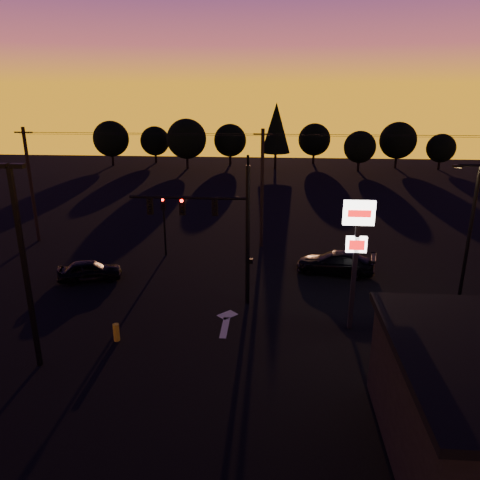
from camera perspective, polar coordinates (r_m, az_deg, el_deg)
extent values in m
plane|color=black|center=(24.04, -3.33, -11.73)|extent=(120.00, 120.00, 0.00)
cube|color=beige|center=(24.84, -1.86, -10.61)|extent=(0.35, 2.20, 0.01)
cube|color=beige|center=(26.07, -1.54, -9.11)|extent=(1.20, 1.20, 0.01)
cylinder|color=black|center=(25.90, 0.94, 0.32)|extent=(0.24, 0.24, 8.00)
cylinder|color=black|center=(24.90, 0.99, 9.53)|extent=(0.14, 0.52, 0.76)
cylinder|color=black|center=(25.68, -6.32, 5.15)|extent=(6.50, 0.16, 0.16)
cube|color=black|center=(25.58, -3.08, 4.03)|extent=(0.32, 0.22, 0.95)
sphere|color=black|center=(25.37, -3.13, 4.72)|extent=(0.18, 0.18, 0.18)
sphere|color=black|center=(25.44, -3.12, 4.06)|extent=(0.18, 0.18, 0.18)
sphere|color=black|center=(25.52, -3.10, 3.41)|extent=(0.18, 0.18, 0.18)
cube|color=black|center=(25.86, -7.05, 4.08)|extent=(0.32, 0.22, 0.95)
sphere|color=#FF0705|center=(25.66, -7.13, 4.76)|extent=(0.18, 0.18, 0.18)
sphere|color=black|center=(25.73, -7.11, 4.11)|extent=(0.18, 0.18, 0.18)
sphere|color=black|center=(25.81, -7.08, 3.47)|extent=(0.18, 0.18, 0.18)
cube|color=black|center=(26.27, -10.91, 4.11)|extent=(0.32, 0.22, 0.95)
sphere|color=black|center=(26.07, -11.03, 4.78)|extent=(0.18, 0.18, 0.18)
sphere|color=black|center=(26.14, -10.99, 4.14)|extent=(0.18, 0.18, 0.18)
sphere|color=black|center=(26.21, -10.95, 3.51)|extent=(0.18, 0.18, 0.18)
cube|color=black|center=(26.36, 1.32, -2.58)|extent=(0.22, 0.18, 0.28)
cylinder|color=black|center=(34.59, -9.16, 0.99)|extent=(0.14, 0.14, 3.60)
cube|color=black|center=(34.02, -9.34, 4.37)|extent=(0.30, 0.20, 0.90)
sphere|color=#FF0705|center=(33.83, -9.41, 4.84)|extent=(0.18, 0.18, 0.18)
sphere|color=black|center=(33.90, -9.39, 4.38)|extent=(0.18, 0.18, 0.18)
sphere|color=black|center=(33.96, -9.37, 3.92)|extent=(0.18, 0.18, 0.18)
cube|color=black|center=(21.78, -24.66, -3.69)|extent=(0.18, 0.18, 9.00)
cube|color=black|center=(20.80, -27.20, 8.07)|extent=(0.55, 0.30, 0.18)
cube|color=black|center=(20.45, -25.50, 8.16)|extent=(0.55, 0.30, 0.18)
cube|color=black|center=(24.14, 13.75, -3.66)|extent=(0.22, 0.22, 6.40)
cube|color=white|center=(23.20, 14.31, 3.22)|extent=(1.50, 0.25, 1.20)
cube|color=red|center=(23.07, 14.37, 3.13)|extent=(1.10, 0.02, 0.35)
cube|color=white|center=(23.66, 14.00, -0.52)|extent=(1.00, 0.22, 0.80)
cube|color=red|center=(23.54, 14.05, -0.62)|extent=(0.75, 0.02, 0.50)
cylinder|color=black|center=(29.47, 26.18, 0.64)|extent=(0.20, 0.20, 8.00)
cylinder|color=black|center=(28.41, 26.17, 8.17)|extent=(1.20, 0.14, 0.14)
cube|color=black|center=(28.20, 25.02, 8.16)|extent=(0.50, 0.22, 0.14)
plane|color=#FFB759|center=(28.21, 24.99, 8.00)|extent=(0.35, 0.35, 0.00)
cylinder|color=black|center=(40.11, -24.11, 6.03)|extent=(0.26, 0.26, 9.00)
cube|color=black|center=(39.53, -24.90, 11.82)|extent=(1.40, 0.10, 0.10)
cylinder|color=black|center=(35.40, 2.70, 6.15)|extent=(0.26, 0.26, 9.00)
cube|color=black|center=(34.74, 2.81, 12.76)|extent=(1.40, 0.10, 0.10)
cylinder|color=black|center=(35.54, -12.24, 12.43)|extent=(18.00, 0.02, 0.02)
cylinder|color=black|center=(36.11, -11.98, 12.62)|extent=(18.00, 0.02, 0.02)
cylinder|color=black|center=(36.69, -11.72, 12.64)|extent=(18.00, 0.02, 0.02)
cylinder|color=black|center=(35.09, 17.97, 11.88)|extent=(18.00, 0.02, 0.02)
cylinder|color=black|center=(35.67, 17.75, 12.08)|extent=(18.00, 0.02, 0.02)
cylinder|color=black|center=(36.25, 17.54, 12.11)|extent=(18.00, 0.02, 0.02)
cube|color=black|center=(21.07, 21.02, -13.39)|extent=(2.20, 0.05, 1.60)
cylinder|color=gold|center=(24.27, -14.84, -10.83)|extent=(0.30, 0.30, 0.91)
cylinder|color=black|center=(75.66, -15.24, 9.37)|extent=(0.36, 0.36, 1.62)
sphere|color=black|center=(75.25, -15.45, 11.81)|extent=(5.36, 5.36, 5.36)
cylinder|color=black|center=(76.79, -10.21, 9.76)|extent=(0.36, 0.36, 1.38)
sphere|color=black|center=(76.43, -10.33, 11.79)|extent=(4.54, 4.54, 4.54)
cylinder|color=black|center=(70.65, -6.43, 9.34)|extent=(0.36, 0.36, 1.75)
sphere|color=black|center=(70.18, -6.53, 12.16)|extent=(5.77, 5.78, 5.78)
cylinder|color=black|center=(73.76, -1.20, 9.74)|extent=(0.36, 0.36, 1.50)
sphere|color=black|center=(73.36, -1.22, 12.05)|extent=(4.95, 4.95, 4.95)
cylinder|color=black|center=(70.41, 4.32, 9.62)|extent=(0.36, 0.36, 2.38)
cone|color=black|center=(69.83, 4.42, 13.48)|extent=(4.18, 4.18, 7.12)
cylinder|color=black|center=(75.66, 8.94, 9.75)|extent=(0.36, 0.36, 1.50)
sphere|color=black|center=(75.27, 9.05, 12.00)|extent=(4.95, 4.95, 4.95)
cylinder|color=black|center=(70.55, 14.22, 8.72)|extent=(0.36, 0.36, 1.38)
sphere|color=black|center=(70.15, 14.40, 10.93)|extent=(4.54, 4.54, 4.54)
cylinder|color=black|center=(74.67, 18.44, 8.96)|extent=(0.36, 0.36, 1.62)
sphere|color=black|center=(74.25, 18.70, 11.43)|extent=(5.36, 5.36, 5.36)
cylinder|color=black|center=(75.44, 23.07, 8.38)|extent=(0.36, 0.36, 1.25)
sphere|color=black|center=(75.10, 23.31, 10.25)|extent=(4.12, 4.12, 4.12)
imported|color=black|center=(31.65, -17.84, -3.55)|extent=(4.27, 2.71, 1.35)
imported|color=black|center=(31.85, 11.56, -2.72)|extent=(5.46, 3.10, 1.49)
imported|color=black|center=(23.60, 25.33, -12.24)|extent=(3.52, 5.68, 1.47)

